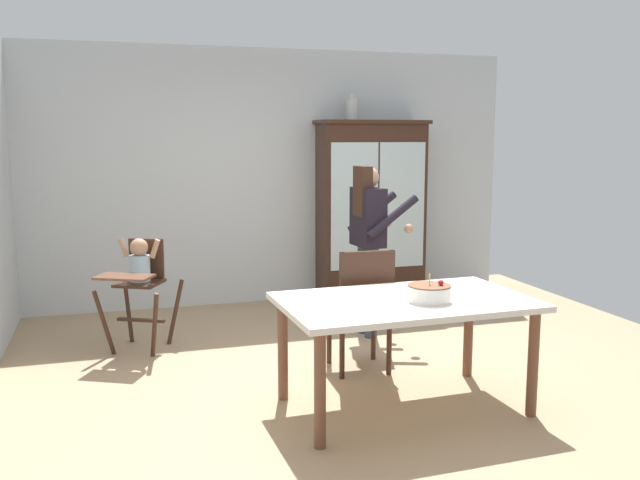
# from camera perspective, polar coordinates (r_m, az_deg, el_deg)

# --- Properties ---
(ground_plane) EXTENTS (6.24, 6.24, 0.00)m
(ground_plane) POSITION_cam_1_polar(r_m,az_deg,el_deg) (5.22, 3.06, -11.45)
(ground_plane) COLOR tan
(wall_back) EXTENTS (5.32, 0.06, 2.70)m
(wall_back) POSITION_cam_1_polar(r_m,az_deg,el_deg) (7.44, -3.86, 5.23)
(wall_back) COLOR silver
(wall_back) RESTS_ON ground_plane
(china_cabinet) EXTENTS (1.20, 0.48, 1.96)m
(china_cabinet) POSITION_cam_1_polar(r_m,az_deg,el_deg) (7.52, 4.26, 2.46)
(china_cabinet) COLOR #382116
(china_cabinet) RESTS_ON ground_plane
(ceramic_vase) EXTENTS (0.13, 0.13, 0.27)m
(ceramic_vase) POSITION_cam_1_polar(r_m,az_deg,el_deg) (7.41, 2.64, 10.83)
(ceramic_vase) COLOR #B2B7B2
(ceramic_vase) RESTS_ON china_cabinet
(high_chair_with_toddler) EXTENTS (0.77, 0.83, 0.95)m
(high_chair_with_toddler) POSITION_cam_1_polar(r_m,az_deg,el_deg) (5.94, -14.77, -2.69)
(high_chair_with_toddler) COLOR #382116
(high_chair_with_toddler) RESTS_ON ground_plane
(adult_person) EXTENTS (0.53, 0.51, 1.53)m
(adult_person) POSITION_cam_1_polar(r_m,az_deg,el_deg) (6.12, 4.07, 0.89)
(adult_person) COLOR #33425B
(adult_person) RESTS_ON ground_plane
(dining_table) EXTENTS (1.65, 1.02, 0.74)m
(dining_table) POSITION_cam_1_polar(r_m,az_deg,el_deg) (4.55, 7.06, -5.94)
(dining_table) COLOR silver
(dining_table) RESTS_ON ground_plane
(birthday_cake) EXTENTS (0.28, 0.28, 0.19)m
(birthday_cake) POSITION_cam_1_polar(r_m,az_deg,el_deg) (4.48, 9.06, -4.36)
(birthday_cake) COLOR white
(birthday_cake) RESTS_ON dining_table
(dining_chair_far_side) EXTENTS (0.46, 0.46, 0.96)m
(dining_chair_far_side) POSITION_cam_1_polar(r_m,az_deg,el_deg) (5.19, 3.57, -5.16)
(dining_chair_far_side) COLOR #382116
(dining_chair_far_side) RESTS_ON ground_plane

